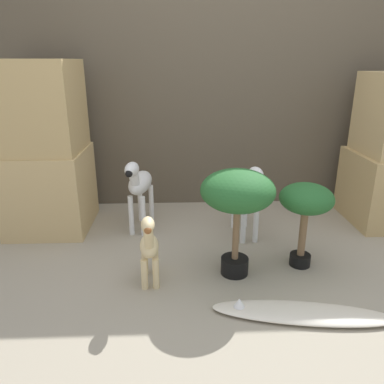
{
  "coord_description": "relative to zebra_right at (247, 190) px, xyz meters",
  "views": [
    {
      "loc": [
        -0.37,
        -1.88,
        1.29
      ],
      "look_at": [
        -0.25,
        0.85,
        0.33
      ],
      "focal_mm": 35.0,
      "sensor_mm": 36.0,
      "label": 1
    }
  ],
  "objects": [
    {
      "name": "surfboard",
      "position": [
        0.13,
        -0.97,
        -0.36
      ],
      "size": [
        0.99,
        0.35,
        0.08
      ],
      "color": "silver",
      "rests_on": "ground_plane"
    },
    {
      "name": "zebra_left",
      "position": [
        -0.82,
        0.16,
        0.0
      ],
      "size": [
        0.22,
        0.51,
        0.61
      ],
      "color": "white",
      "rests_on": "ground_plane"
    },
    {
      "name": "zebra_right",
      "position": [
        0.0,
        0.0,
        0.0
      ],
      "size": [
        0.2,
        0.51,
        0.61
      ],
      "color": "white",
      "rests_on": "ground_plane"
    },
    {
      "name": "potted_palm_back",
      "position": [
        -0.16,
        -0.53,
        0.15
      ],
      "size": [
        0.45,
        0.45,
        0.69
      ],
      "color": "black",
      "rests_on": "ground_plane"
    },
    {
      "name": "ground_plane",
      "position": [
        -0.15,
        -0.73,
        -0.38
      ],
      "size": [
        14.0,
        14.0,
        0.0
      ],
      "primitive_type": "plane",
      "color": "#9E937F"
    },
    {
      "name": "potted_palm_front",
      "position": [
        0.29,
        -0.44,
        0.06
      ],
      "size": [
        0.34,
        0.34,
        0.57
      ],
      "color": "black",
      "rests_on": "ground_plane"
    },
    {
      "name": "giraffe_figurine",
      "position": [
        -0.69,
        -0.63,
        -0.13
      ],
      "size": [
        0.13,
        0.36,
        0.49
      ],
      "color": "beige",
      "rests_on": "ground_plane"
    },
    {
      "name": "wall_back",
      "position": [
        -0.15,
        0.79,
        0.72
      ],
      "size": [
        6.4,
        0.08,
        2.2
      ],
      "color": "brown",
      "rests_on": "ground_plane"
    },
    {
      "name": "rock_pillar_left",
      "position": [
        -1.54,
        0.26,
        0.25
      ],
      "size": [
        0.61,
        0.64,
        1.3
      ],
      "color": "tan",
      "rests_on": "ground_plane"
    }
  ]
}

